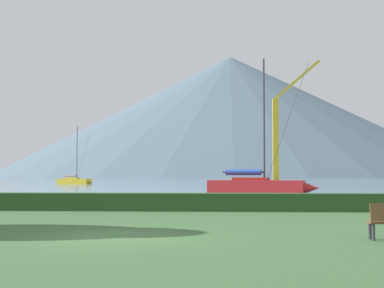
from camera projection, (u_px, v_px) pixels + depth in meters
ground_plane at (115, 237)px, 15.44m from camera, size 1000.00×1000.00×0.00m
harbor_water at (215, 181)px, 152.01m from camera, size 320.00×246.00×0.00m
hedge_line at (161, 202)px, 26.43m from camera, size 80.00×1.20×0.81m
sailboat_slip_1 at (258, 186)px, 46.26m from camera, size 8.97×4.14×11.08m
sailboat_slip_3 at (75, 181)px, 100.16m from camera, size 6.87×3.47×10.05m
dock_crane at (278, 146)px, 79.08m from camera, size 7.17×2.00×17.53m
distant_hill_west_ridge at (315, 149)px, 380.49m from camera, size 325.01×325.01×37.62m
distant_hill_central_peak at (230, 117)px, 351.19m from camera, size 282.24×282.24×73.90m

